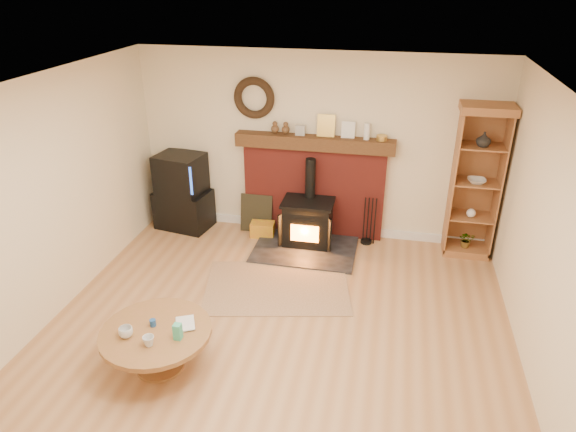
% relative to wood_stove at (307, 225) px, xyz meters
% --- Properties ---
extents(ground, '(5.50, 5.50, 0.00)m').
position_rel_wood_stove_xyz_m(ground, '(0.01, -2.27, -0.32)').
color(ground, '#A77045').
rests_on(ground, ground).
extents(room_shell, '(5.02, 5.52, 2.61)m').
position_rel_wood_stove_xyz_m(room_shell, '(-0.00, -2.17, 1.40)').
color(room_shell, beige).
rests_on(room_shell, ground).
extents(chimney_breast, '(2.20, 0.22, 1.78)m').
position_rel_wood_stove_xyz_m(chimney_breast, '(0.01, 0.40, 0.48)').
color(chimney_breast, maroon).
rests_on(chimney_breast, ground).
extents(wood_stove, '(1.40, 1.00, 1.22)m').
position_rel_wood_stove_xyz_m(wood_stove, '(0.00, 0.00, 0.00)').
color(wood_stove, black).
rests_on(wood_stove, ground).
extents(area_rug, '(1.95, 1.53, 0.01)m').
position_rel_wood_stove_xyz_m(area_rug, '(-0.17, -1.14, -0.31)').
color(area_rug, brown).
rests_on(area_rug, ground).
extents(tv_unit, '(0.86, 0.66, 1.14)m').
position_rel_wood_stove_xyz_m(tv_unit, '(-1.91, 0.20, 0.23)').
color(tv_unit, black).
rests_on(tv_unit, ground).
extents(curio_cabinet, '(0.66, 0.48, 2.05)m').
position_rel_wood_stove_xyz_m(curio_cabinet, '(2.16, 0.29, 0.71)').
color(curio_cabinet, '#995C32').
rests_on(curio_cabinet, ground).
extents(firelog_box, '(0.36, 0.24, 0.21)m').
position_rel_wood_stove_xyz_m(firelog_box, '(-0.68, 0.13, -0.21)').
color(firelog_box, '#D4CA10').
rests_on(firelog_box, ground).
extents(leaning_painting, '(0.47, 0.13, 0.56)m').
position_rel_wood_stove_xyz_m(leaning_painting, '(-0.81, 0.28, -0.04)').
color(leaning_painting, black).
rests_on(leaning_painting, ground).
extents(fire_tools, '(0.19, 0.16, 0.70)m').
position_rel_wood_stove_xyz_m(fire_tools, '(0.83, 0.23, -0.16)').
color(fire_tools, black).
rests_on(fire_tools, ground).
extents(coffee_table, '(1.06, 1.06, 0.61)m').
position_rel_wood_stove_xyz_m(coffee_table, '(-0.98, -2.74, 0.05)').
color(coffee_table, brown).
rests_on(coffee_table, ground).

